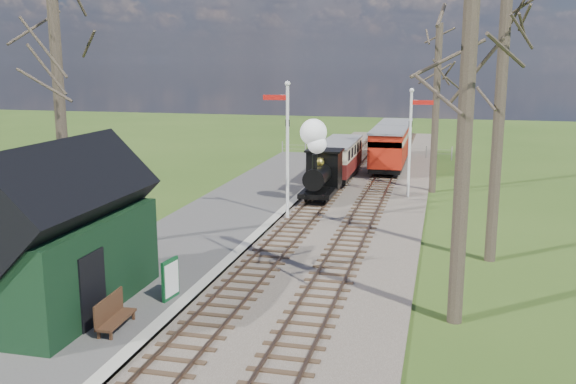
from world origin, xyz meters
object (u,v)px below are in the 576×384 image
(coach, at_px, (339,157))
(bench, at_px, (112,314))
(semaphore_near, at_px, (286,141))
(locomotive, at_px, (320,165))
(red_carriage_a, at_px, (388,149))
(sign_board, at_px, (170,279))
(station_shed, at_px, (60,237))
(person, at_px, (128,273))
(semaphore_far, at_px, (412,135))
(red_carriage_b, at_px, (395,139))

(coach, height_order, bench, coach)
(semaphore_near, relative_size, locomotive, 1.50)
(red_carriage_a, bearing_deg, semaphore_near, -104.14)
(sign_board, xyz_separation_m, bench, (-0.59, -2.37, -0.19))
(bench, bearing_deg, station_shed, 152.88)
(station_shed, xyz_separation_m, bench, (2.08, -1.07, -1.65))
(red_carriage_a, xyz_separation_m, person, (-5.57, -24.13, -0.66))
(semaphore_far, bearing_deg, sign_board, -109.75)
(red_carriage_a, bearing_deg, bench, -100.33)
(locomotive, xyz_separation_m, bench, (-2.21, -17.16, -1.32))
(station_shed, bearing_deg, person, 43.08)
(person, bearing_deg, coach, -13.11)
(station_shed, xyz_separation_m, coach, (4.30, 22.15, -0.85))
(coach, relative_size, red_carriage_a, 1.25)
(semaphore_far, distance_m, coach, 6.33)
(red_carriage_b, bearing_deg, coach, -106.60)
(semaphore_near, height_order, coach, semaphore_near)
(semaphore_near, xyz_separation_m, coach, (0.77, 10.15, -2.20))
(bench, bearing_deg, person, 107.99)
(sign_board, distance_m, bench, 2.45)
(red_carriage_b, bearing_deg, locomotive, -100.02)
(person, bearing_deg, station_shed, 128.05)
(station_shed, distance_m, bench, 2.86)
(red_carriage_b, distance_m, sign_board, 29.88)
(person, bearing_deg, sign_board, -92.52)
(coach, xyz_separation_m, bench, (-2.22, -23.22, -0.81))
(station_shed, height_order, bench, station_shed)
(red_carriage_a, relative_size, bench, 3.42)
(semaphore_near, bearing_deg, station_shed, -106.38)
(station_shed, height_order, semaphore_near, semaphore_near)
(locomotive, distance_m, coach, 6.08)
(station_shed, xyz_separation_m, sign_board, (2.67, 1.30, -1.46))
(semaphore_near, bearing_deg, person, -101.55)
(sign_board, xyz_separation_m, person, (-1.34, -0.06, 0.09))
(coach, xyz_separation_m, person, (-2.97, -20.91, -0.53))
(semaphore_near, height_order, person, semaphore_near)
(station_shed, height_order, red_carriage_a, station_shed)
(station_shed, relative_size, coach, 0.95)
(red_carriage_a, distance_m, sign_board, 24.45)
(red_carriage_a, bearing_deg, station_shed, -105.21)
(semaphore_far, bearing_deg, coach, 136.52)
(sign_board, bearing_deg, red_carriage_b, 81.87)
(station_shed, bearing_deg, locomotive, 75.09)
(bench, bearing_deg, coach, 84.54)
(locomotive, height_order, person, locomotive)
(locomotive, height_order, red_carriage_a, locomotive)
(semaphore_near, xyz_separation_m, red_carriage_b, (3.37, 18.87, -2.07))
(station_shed, height_order, semaphore_far, semaphore_far)
(red_carriage_a, bearing_deg, red_carriage_b, 90.00)
(coach, distance_m, bench, 23.33)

